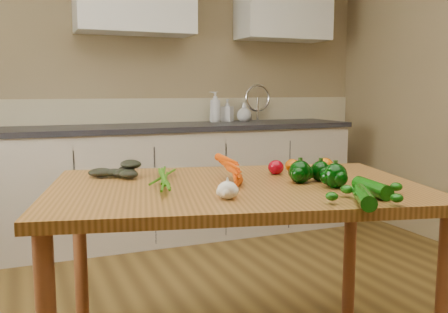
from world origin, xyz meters
name	(u,v)px	position (x,y,z in m)	size (l,w,h in m)	color
room	(282,71)	(0.00, 0.17, 1.25)	(4.04, 5.04, 2.64)	brown
counter_run	(181,179)	(0.21, 2.19, 0.46)	(2.84, 0.64, 1.14)	#BBAE9B
table	(236,206)	(-0.18, 0.23, 0.70)	(1.66, 1.27, 0.79)	#9D662D
soap_bottle_a	(215,107)	(0.56, 2.32, 1.03)	(0.10, 0.10, 0.26)	silver
soap_bottle_b	(227,110)	(0.69, 2.36, 1.00)	(0.09, 0.09, 0.19)	silver
soap_bottle_c	(244,112)	(0.83, 2.33, 0.98)	(0.12, 0.12, 0.16)	silver
carrot_bunch	(211,174)	(-0.26, 0.29, 0.83)	(0.27, 0.21, 0.07)	#DD4605
leafy_greens	(117,165)	(-0.59, 0.59, 0.85)	(0.21, 0.19, 0.11)	black
garlic_bulb	(227,190)	(-0.31, -0.01, 0.82)	(0.07, 0.07, 0.06)	white
pepper_a	(300,172)	(0.08, 0.15, 0.84)	(0.09, 0.09, 0.09)	black
pepper_b	(321,171)	(0.18, 0.16, 0.83)	(0.08, 0.08, 0.08)	black
pepper_c	(335,176)	(0.15, 0.01, 0.84)	(0.10, 0.10, 0.10)	black
tomato_a	(276,167)	(0.09, 0.37, 0.83)	(0.07, 0.07, 0.07)	maroon
tomato_b	(292,166)	(0.18, 0.40, 0.82)	(0.07, 0.07, 0.06)	#D25C05
tomato_c	(325,166)	(0.30, 0.30, 0.83)	(0.08, 0.08, 0.07)	#D25C05
zucchini_a	(372,188)	(0.19, -0.16, 0.82)	(0.06, 0.06, 0.20)	#0A4507
zucchini_b	(364,197)	(0.07, -0.27, 0.82)	(0.05, 0.05, 0.21)	#0A4507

